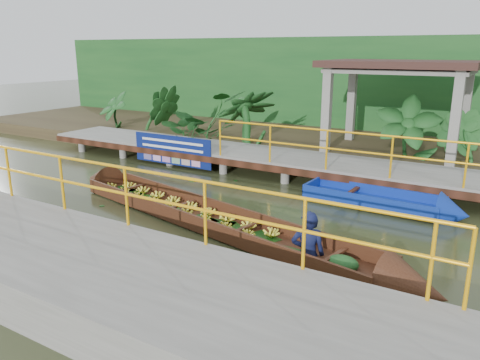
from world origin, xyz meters
The scene contains 10 objects.
ground centered at (0.00, 0.00, 0.00)m, with size 80.00×80.00×0.00m, color #2C3219.
land_strip centered at (0.00, 7.50, 0.23)m, with size 30.00×8.00×0.45m, color #34271A.
far_dock centered at (0.02, 3.43, 0.48)m, with size 16.00×2.06×1.66m.
near_dock centered at (1.00, -4.20, 0.30)m, with size 18.00×2.40×1.73m.
pavilion centered at (3.00, 6.30, 2.82)m, with size 4.40×3.00×3.00m.
foliage_backdrop centered at (0.00, 10.00, 2.00)m, with size 30.00×0.80×4.00m, color #16451B.
vendor_boat centered at (1.31, -1.02, 0.22)m, with size 9.58×2.91×2.03m.
moored_blue_boat centered at (4.46, 1.92, 0.15)m, with size 3.67×1.15×0.86m.
blue_banner centered at (-2.71, 2.48, 0.56)m, with size 2.87×0.04×0.90m.
tropical_plants centered at (-1.75, 5.30, 1.23)m, with size 14.25×1.25×1.56m.
Camera 1 is at (6.23, -8.45, 3.53)m, focal length 35.00 mm.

